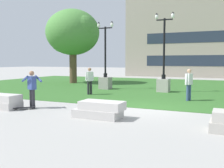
{
  "coord_description": "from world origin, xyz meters",
  "views": [
    {
      "loc": [
        3.32,
        -11.23,
        2.14
      ],
      "look_at": [
        -1.12,
        -1.4,
        1.2
      ],
      "focal_mm": 42.0,
      "sensor_mm": 36.0,
      "label": 1
    }
  ],
  "objects": [
    {
      "name": "person_bystander_near_lawn",
      "position": [
        1.32,
        3.25,
        0.98
      ],
      "size": [
        0.37,
        0.61,
        1.71
      ],
      "color": "#384C7A",
      "rests_on": "grass_lawn"
    },
    {
      "name": "ground_plane",
      "position": [
        0.0,
        0.0,
        0.0
      ],
      "size": [
        140.0,
        140.0,
        0.0
      ],
      "primitive_type": "plane",
      "color": "#A3A09B"
    },
    {
      "name": "tree_far_right",
      "position": [
        -10.7,
        10.49,
        4.83
      ],
      "size": [
        5.41,
        5.15,
        7.08
      ],
      "color": "brown",
      "rests_on": "grass_lawn"
    },
    {
      "name": "concrete_block_center",
      "position": [
        -6.11,
        -2.55,
        0.31
      ],
      "size": [
        1.8,
        0.9,
        0.64
      ],
      "color": "#BCB7B2",
      "rests_on": "ground"
    },
    {
      "name": "person_skateboarder",
      "position": [
        -4.86,
        -1.95,
        0.98
      ],
      "size": [
        1.03,
        0.61,
        1.71
      ],
      "color": "#28282D",
      "rests_on": "ground"
    },
    {
      "name": "lamp_post_center",
      "position": [
        -0.85,
        6.67,
        1.11
      ],
      "size": [
        1.32,
        0.8,
        5.42
      ],
      "color": "#ADA89E",
      "rests_on": "grass_lawn"
    },
    {
      "name": "skateboard",
      "position": [
        -4.97,
        -2.39,
        0.09
      ],
      "size": [
        0.9,
        0.83,
        0.14
      ],
      "color": "black",
      "rests_on": "ground"
    },
    {
      "name": "person_bystander_far_lawn",
      "position": [
        -4.82,
        3.33,
        0.98
      ],
      "size": [
        0.4,
        0.59,
        1.71
      ],
      "color": "#28282D",
      "rests_on": "grass_lawn"
    },
    {
      "name": "concrete_block_left",
      "position": [
        -1.13,
        -2.5,
        0.31
      ],
      "size": [
        1.92,
        0.9,
        0.64
      ],
      "color": "#BCB7B2",
      "rests_on": "ground"
    },
    {
      "name": "lamp_post_right",
      "position": [
        -5.34,
        6.73,
        1.05
      ],
      "size": [
        1.32,
        0.8,
        5.1
      ],
      "color": "gray",
      "rests_on": "grass_lawn"
    },
    {
      "name": "grass_lawn",
      "position": [
        0.0,
        10.0,
        0.01
      ],
      "size": [
        40.0,
        20.0,
        0.02
      ],
      "primitive_type": "cube",
      "color": "#336628",
      "rests_on": "ground"
    },
    {
      "name": "building_facade_distant",
      "position": [
        2.38,
        24.5,
        5.42
      ],
      "size": [
        25.72,
        1.03,
        10.86
      ],
      "color": "gray",
      "rests_on": "ground"
    }
  ]
}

